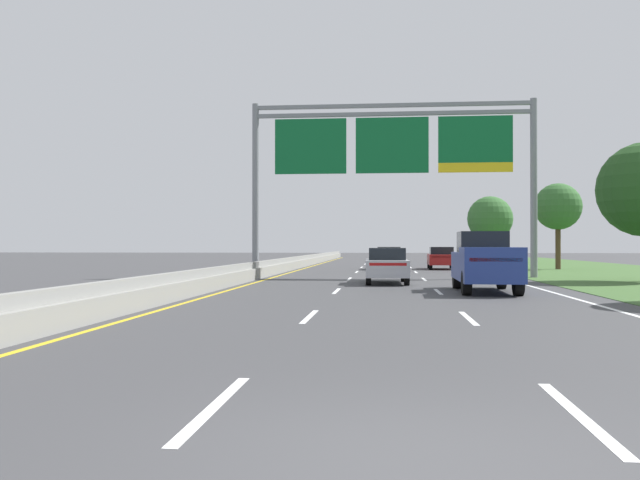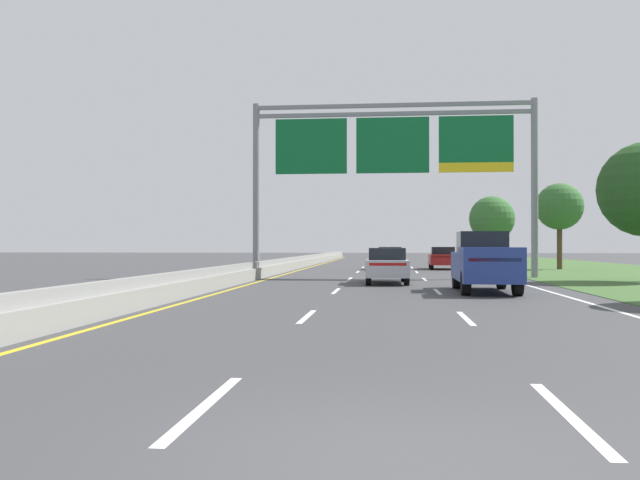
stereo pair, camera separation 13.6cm
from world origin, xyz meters
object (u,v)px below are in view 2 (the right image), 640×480
Objects in this scene: car_black_centre_lane_sedan at (390,258)px; roadside_tree_distant at (492,219)px; car_silver_centre_lane_sedan at (387,265)px; car_red_right_lane_sedan at (443,258)px; overhead_sign_gantry at (393,152)px; roadside_tree_far at (559,207)px; pickup_truck_blue at (484,262)px.

roadside_tree_distant reaches higher than car_black_centre_lane_sedan.
car_black_centre_lane_sedan is 1.00× the size of car_silver_centre_lane_sedan.
car_black_centre_lane_sedan is at bearing -117.42° from roadside_tree_distant.
car_silver_centre_lane_sedan is (-3.88, -18.39, 0.00)m from car_red_right_lane_sedan.
overhead_sign_gantry is at bearing 165.32° from car_red_right_lane_sedan.
roadside_tree_distant is at bearing 72.32° from overhead_sign_gantry.
pickup_truck_blue is at bearing -109.60° from roadside_tree_far.
roadside_tree_distant is at bearing -26.73° from car_black_centre_lane_sedan.
roadside_tree_distant is (6.10, 17.96, 3.40)m from car_red_right_lane_sedan.
car_red_right_lane_sedan is at bearing 0.11° from pickup_truck_blue.
overhead_sign_gantry is 2.50× the size of roadside_tree_far.
car_red_right_lane_sedan is 8.79m from roadside_tree_far.
pickup_truck_blue reaches higher than car_silver_centre_lane_sedan.
roadside_tree_far reaches higher than car_red_right_lane_sedan.
pickup_truck_blue reaches higher than car_black_centre_lane_sedan.
car_silver_centre_lane_sedan is at bearing -105.34° from roadside_tree_distant.
car_silver_centre_lane_sedan is (-0.21, -17.52, 0.00)m from car_black_centre_lane_sedan.
car_silver_centre_lane_sedan is 0.69× the size of roadside_tree_distant.
roadside_tree_far is (11.93, 18.51, 3.54)m from car_silver_centre_lane_sedan.
roadside_tree_far is at bearing -18.65° from pickup_truck_blue.
car_red_right_lane_sedan is (0.34, 23.46, -0.26)m from pickup_truck_blue.
roadside_tree_distant reaches higher than pickup_truck_blue.
car_silver_centre_lane_sedan is (-0.30, -5.99, -5.80)m from overhead_sign_gantry.
car_black_centre_lane_sedan is (-0.09, 11.54, -5.80)m from overhead_sign_gantry.
overhead_sign_gantry is 8.34m from car_silver_centre_lane_sedan.
overhead_sign_gantry reaches higher than pickup_truck_blue.
car_black_centre_lane_sedan is at bearing 104.73° from car_red_right_lane_sedan.
car_red_right_lane_sedan is 1.01× the size of car_black_centre_lane_sedan.
roadside_tree_far reaches higher than car_black_centre_lane_sedan.
car_red_right_lane_sedan is 19.27m from roadside_tree_distant.
overhead_sign_gantry reaches higher than roadside_tree_far.
car_silver_centre_lane_sedan is at bearing 169.52° from car_red_right_lane_sedan.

